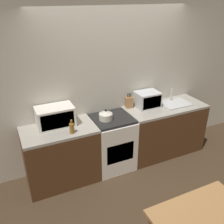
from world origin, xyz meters
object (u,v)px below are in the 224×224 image
object	(u,v)px
stove_range	(112,142)
kettle	(106,115)
bottle	(72,128)
microwave	(55,116)
toaster_oven	(147,99)

from	to	relation	value
stove_range	kettle	xyz separation A→B (m)	(-0.11, -0.01, 0.52)
kettle	bottle	distance (m)	0.61
kettle	microwave	bearing A→B (deg)	169.58
kettle	microwave	xyz separation A→B (m)	(-0.73, 0.14, 0.07)
kettle	toaster_oven	size ratio (longest dim) A/B	0.52
stove_range	toaster_oven	bearing A→B (deg)	10.46
microwave	toaster_oven	bearing A→B (deg)	0.36
kettle	microwave	distance (m)	0.75
stove_range	bottle	xyz separation A→B (m)	(-0.70, -0.19, 0.53)
kettle	bottle	xyz separation A→B (m)	(-0.59, -0.18, 0.01)
stove_range	bottle	bearing A→B (deg)	-164.61
stove_range	bottle	distance (m)	0.90
bottle	toaster_oven	world-z (taller)	toaster_oven
stove_range	kettle	distance (m)	0.54
stove_range	microwave	world-z (taller)	microwave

